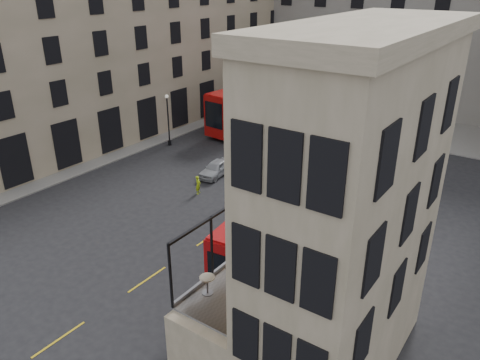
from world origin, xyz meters
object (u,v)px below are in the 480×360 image
Objects in this scene: pedestrian_a at (244,104)px; traffic_light_near at (270,178)px; pedestrian_b at (300,124)px; cafe_table_near at (207,282)px; car_c at (250,130)px; pedestrian_c at (362,109)px; traffic_light_far at (241,105)px; street_lamp_b at (334,106)px; cafe_table_mid at (249,249)px; cafe_chair_a at (257,296)px; cafe_table_far at (295,213)px; bus_near at (278,229)px; car_a at (216,168)px; cyclist at (198,185)px; street_lamp_a at (168,123)px; pedestrian_d at (420,123)px; pedestrian_e at (217,121)px; cafe_chair_c at (279,265)px; bus_far at (251,105)px; car_b at (302,131)px; cafe_chair_d at (330,229)px; cafe_chair_b at (298,262)px; bicycle at (314,175)px.

traffic_light_near is at bearing -71.78° from pedestrian_a.
cafe_table_near is (13.84, -33.79, 4.34)m from pedestrian_b.
pedestrian_c reaches higher than car_c.
street_lamp_b is (9.00, 6.00, -0.03)m from traffic_light_far.
cafe_chair_a is at bearing -50.52° from cafe_table_mid.
cafe_table_far is 6.76m from cafe_chair_a.
cafe_table_near reaches higher than traffic_light_near.
bus_near is at bearing -71.53° from street_lamp_b.
car_a is 5.05× the size of cafe_table_near.
cafe_table_far is (2.06, -1.85, 2.48)m from bus_near.
car_a is 2.59× the size of cyclist.
car_c is 6.08× the size of cafe_chair_a.
cafe_table_far reaches higher than street_lamp_a.
pedestrian_d is 1.03× the size of pedestrian_e.
cafe_table_mid is at bearing -75.54° from pedestrian_a.
cafe_chair_c is (22.11, -28.47, 2.43)m from traffic_light_far.
bus_far is 2.50× the size of car_c.
cafe_chair_d is at bearing -55.71° from car_b.
pedestrian_b is at bearing 115.50° from bus_near.
cafe_chair_d reaches higher than street_lamp_a.
cafe_chair_c is (24.11, -18.47, 2.46)m from street_lamp_a.
cafe_table_mid is at bearing 63.52° from pedestrian_e.
traffic_light_far is 2.47× the size of cyclist.
traffic_light_far is 15.24m from car_a.
pedestrian_c is at bearing 108.89° from cafe_chair_d.
pedestrian_d is (9.93, 27.20, 0.11)m from cyclist.
cafe_chair_c is (20.44, -28.09, 2.07)m from bus_far.
car_a is 2.57× the size of pedestrian_a.
cafe_chair_a is at bearing -130.16° from pedestrian_b.
street_lamp_a is 5.57× the size of cafe_chair_d.
pedestrian_a is at bearing 126.85° from cafe_chair_c.
cyclist is at bearing -65.28° from traffic_light_far.
cafe_chair_a is at bearing -53.91° from traffic_light_far.
bus_far is 15.97× the size of cafe_table_near.
cafe_chair_b reaches higher than car_c.
pedestrian_b is 36.78m from cafe_table_near.
cafe_chair_c is at bearing -96.88° from cafe_chair_d.
cafe_table_near is (12.60, -14.26, 4.35)m from cyclist.
pedestrian_e is at bearing -7.37° from car_c.
pedestrian_b is (-7.73, 11.73, 0.31)m from bicycle.
cafe_chair_a reaches higher than traffic_light_near.
pedestrian_b is (-7.29, 18.27, -1.64)m from traffic_light_near.
traffic_light_near and traffic_light_far have the same top height.
pedestrian_a is 21.80m from pedestrian_d.
car_a is 23.06m from cafe_table_near.
cafe_chair_b is at bearing 60.27° from cafe_table_near.
pedestrian_d is at bearing 97.23° from cafe_chair_b.
bus_near reaches higher than pedestrian_a.
cafe_chair_d reaches higher than traffic_light_far.
cafe_chair_a is (14.39, -30.92, 4.15)m from car_b.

